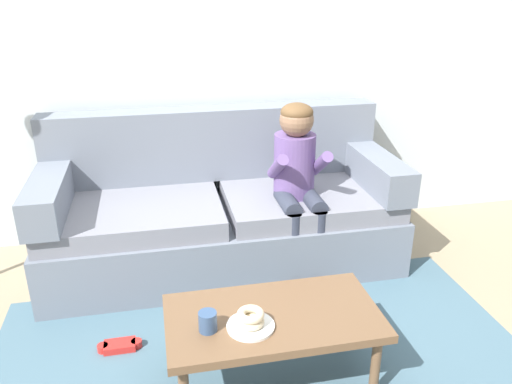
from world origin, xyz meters
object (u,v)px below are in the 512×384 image
at_px(coffee_table, 273,322).
at_px(donut, 251,321).
at_px(person_child, 298,174).
at_px(mug, 208,322).
at_px(couch, 221,213).
at_px(toy_controller, 120,347).

height_order(coffee_table, donut, donut).
bearing_deg(person_child, mug, -123.71).
height_order(couch, toy_controller, couch).
height_order(coffee_table, person_child, person_child).
bearing_deg(mug, toy_controller, 134.99).
bearing_deg(mug, couch, 79.26).
distance_m(couch, mug, 1.28).
bearing_deg(couch, mug, -100.74).
relative_size(person_child, toy_controller, 4.87).
relative_size(couch, donut, 18.89).
height_order(person_child, donut, person_child).
bearing_deg(mug, coffee_table, 10.26).
relative_size(coffee_table, toy_controller, 4.30).
xyz_separation_m(couch, toy_controller, (-0.66, -0.83, -0.33)).
distance_m(person_child, donut, 1.20).
distance_m(couch, donut, 1.27).
xyz_separation_m(mug, toy_controller, (-0.42, 0.42, -0.40)).
xyz_separation_m(couch, person_child, (0.46, -0.21, 0.32)).
xyz_separation_m(couch, mug, (-0.24, -1.25, 0.08)).
xyz_separation_m(person_child, toy_controller, (-1.11, -0.62, -0.65)).
height_order(person_child, toy_controller, person_child).
bearing_deg(donut, toy_controller, 143.93).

